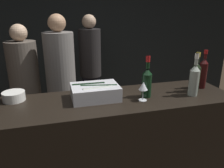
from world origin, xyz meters
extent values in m
cube|color=black|center=(0.00, 2.68, 1.40)|extent=(6.40, 0.06, 2.80)
cube|color=black|center=(0.00, 0.29, 0.55)|extent=(2.05, 0.58, 1.10)
cube|color=silver|center=(-0.14, 0.34, 1.15)|extent=(0.38, 0.27, 0.11)
cylinder|color=#B2B7AD|center=(-0.12, 0.28, 1.18)|extent=(0.25, 0.09, 0.07)
cylinder|color=black|center=(-0.11, 0.34, 1.18)|extent=(0.30, 0.12, 0.06)
cylinder|color=black|center=(-0.18, 0.40, 1.18)|extent=(0.27, 0.08, 0.07)
cylinder|color=silver|center=(-0.77, 0.47, 1.13)|extent=(0.17, 0.17, 0.07)
cylinder|color=gray|center=(-0.77, 0.47, 1.16)|extent=(0.14, 0.14, 0.01)
cylinder|color=silver|center=(0.22, 0.20, 1.10)|extent=(0.06, 0.06, 0.00)
cylinder|color=silver|center=(0.22, 0.20, 1.14)|extent=(0.01, 0.01, 0.09)
cone|color=silver|center=(0.22, 0.20, 1.22)|extent=(0.07, 0.07, 0.06)
cylinder|color=black|center=(0.28, 0.27, 1.19)|extent=(0.08, 0.08, 0.20)
cone|color=black|center=(0.28, 0.27, 1.32)|extent=(0.08, 0.08, 0.05)
cylinder|color=black|center=(0.28, 0.27, 1.39)|extent=(0.03, 0.03, 0.10)
cylinder|color=red|center=(0.28, 0.27, 1.42)|extent=(0.04, 0.04, 0.05)
cylinder|color=#9EA899|center=(0.68, 0.20, 1.20)|extent=(0.08, 0.08, 0.22)
cone|color=#9EA899|center=(0.68, 0.20, 1.34)|extent=(0.08, 0.08, 0.05)
cylinder|color=#9EA899|center=(0.68, 0.20, 1.41)|extent=(0.03, 0.03, 0.09)
cylinder|color=white|center=(0.68, 0.20, 1.43)|extent=(0.03, 0.03, 0.04)
cylinder|color=#380F0F|center=(0.87, 0.35, 1.21)|extent=(0.07, 0.07, 0.23)
cone|color=#380F0F|center=(0.87, 0.35, 1.35)|extent=(0.07, 0.07, 0.04)
cylinder|color=#380F0F|center=(0.87, 0.35, 1.41)|extent=(0.03, 0.03, 0.08)
cylinder|color=maroon|center=(0.87, 0.35, 1.43)|extent=(0.03, 0.03, 0.04)
cylinder|color=black|center=(0.75, 0.28, 1.21)|extent=(0.08, 0.08, 0.22)
cone|color=black|center=(0.75, 0.28, 1.34)|extent=(0.08, 0.08, 0.05)
cylinder|color=black|center=(0.75, 0.28, 1.40)|extent=(0.03, 0.03, 0.09)
cylinder|color=gold|center=(0.75, 0.28, 1.43)|extent=(0.04, 0.04, 0.04)
cube|color=black|center=(-0.37, 1.41, 0.40)|extent=(0.27, 0.20, 0.80)
cylinder|color=slate|center=(-0.37, 1.41, 1.17)|extent=(0.37, 0.37, 0.73)
sphere|color=tan|center=(-0.37, 1.41, 1.64)|extent=(0.21, 0.21, 0.21)
cube|color=black|center=(-0.83, 1.63, 0.37)|extent=(0.28, 0.21, 0.74)
cylinder|color=#60564C|center=(-0.83, 1.63, 1.08)|extent=(0.38, 0.38, 0.68)
sphere|color=beige|center=(-0.83, 1.63, 1.53)|extent=(0.21, 0.21, 0.21)
cube|color=black|center=(0.11, 2.03, 0.40)|extent=(0.25, 0.19, 0.79)
cylinder|color=black|center=(0.11, 2.03, 1.16)|extent=(0.34, 0.34, 0.73)
sphere|color=beige|center=(0.11, 2.03, 1.63)|extent=(0.21, 0.21, 0.21)
camera|label=1|loc=(-0.44, -1.30, 1.78)|focal=35.00mm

